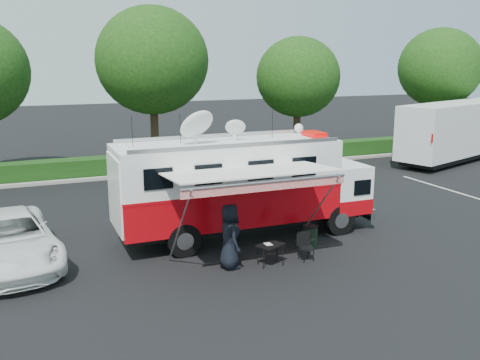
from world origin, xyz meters
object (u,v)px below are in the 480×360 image
object	(u,v)px
command_truck	(244,185)
folding_table	(270,246)
semi_trailer	(463,129)
white_suv	(11,265)
trash_bin	(310,237)

from	to	relation	value
command_truck	folding_table	xyz separation A→B (m)	(-0.30, -2.76, -1.23)
folding_table	semi_trailer	bearing A→B (deg)	31.27
command_truck	semi_trailer	world-z (taller)	command_truck
white_suv	semi_trailer	distance (m)	26.78
white_suv	folding_table	size ratio (longest dim) A/B	6.02
white_suv	semi_trailer	xyz separation A→B (m)	(25.46, 8.09, 1.86)
semi_trailer	command_truck	bearing A→B (deg)	-155.11
folding_table	trash_bin	size ratio (longest dim) A/B	1.23
white_suv	trash_bin	distance (m)	9.29
trash_bin	semi_trailer	size ratio (longest dim) A/B	0.07
trash_bin	semi_trailer	world-z (taller)	semi_trailer
white_suv	folding_table	bearing A→B (deg)	-29.70
white_suv	trash_bin	size ratio (longest dim) A/B	7.41
command_truck	white_suv	bearing A→B (deg)	178.04
folding_table	semi_trailer	distance (m)	21.43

